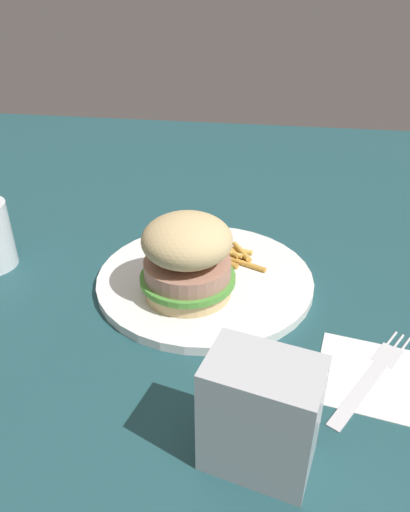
{
  "coord_description": "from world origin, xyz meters",
  "views": [
    {
      "loc": [
        -0.51,
        -0.1,
        0.36
      ],
      "look_at": [
        0.02,
        -0.02,
        0.04
      ],
      "focal_mm": 33.64,
      "sensor_mm": 36.0,
      "label": 1
    }
  ],
  "objects_px": {
    "fork": "(373,374)",
    "napkin": "(372,376)",
    "sandwich": "(184,257)",
    "plate": "(205,279)",
    "napkin_dispenser": "(261,415)",
    "fries_pile": "(227,252)"
  },
  "relations": [
    {
      "from": "fork",
      "to": "napkin",
      "type": "bearing_deg",
      "value": 148.71
    },
    {
      "from": "napkin",
      "to": "fork",
      "type": "xyz_separation_m",
      "value": [
        0.0,
        -0.0,
        0.0
      ]
    },
    {
      "from": "fork",
      "to": "sandwich",
      "type": "bearing_deg",
      "value": 64.97
    },
    {
      "from": "plate",
      "to": "napkin_dispenser",
      "type": "height_order",
      "value": "napkin_dispenser"
    },
    {
      "from": "fork",
      "to": "napkin_dispenser",
      "type": "distance_m",
      "value": 0.17
    },
    {
      "from": "plate",
      "to": "fork",
      "type": "bearing_deg",
      "value": -125.82
    },
    {
      "from": "plate",
      "to": "napkin",
      "type": "height_order",
      "value": "plate"
    },
    {
      "from": "sandwich",
      "to": "napkin_dispenser",
      "type": "relative_size",
      "value": 1.1
    },
    {
      "from": "plate",
      "to": "fries_pile",
      "type": "bearing_deg",
      "value": -21.12
    },
    {
      "from": "napkin",
      "to": "napkin_dispenser",
      "type": "distance_m",
      "value": 0.17
    },
    {
      "from": "napkin",
      "to": "fork",
      "type": "relative_size",
      "value": 0.7
    },
    {
      "from": "fries_pile",
      "to": "fork",
      "type": "bearing_deg",
      "value": -138.71
    },
    {
      "from": "fries_pile",
      "to": "fork",
      "type": "distance_m",
      "value": 0.27
    },
    {
      "from": "sandwich",
      "to": "napkin",
      "type": "height_order",
      "value": "sandwich"
    },
    {
      "from": "fries_pile",
      "to": "napkin_dispenser",
      "type": "distance_m",
      "value": 0.33
    },
    {
      "from": "napkin",
      "to": "fork",
      "type": "distance_m",
      "value": 0.0
    },
    {
      "from": "plate",
      "to": "fork",
      "type": "distance_m",
      "value": 0.25
    },
    {
      "from": "napkin_dispenser",
      "to": "fries_pile",
      "type": "bearing_deg",
      "value": -65.24
    },
    {
      "from": "napkin_dispenser",
      "to": "napkin",
      "type": "bearing_deg",
      "value": -120.8
    },
    {
      "from": "napkin",
      "to": "napkin_dispenser",
      "type": "bearing_deg",
      "value": 135.93
    },
    {
      "from": "fries_pile",
      "to": "napkin_dispenser",
      "type": "relative_size",
      "value": 0.95
    },
    {
      "from": "sandwich",
      "to": "fork",
      "type": "bearing_deg",
      "value": -115.03
    }
  ]
}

